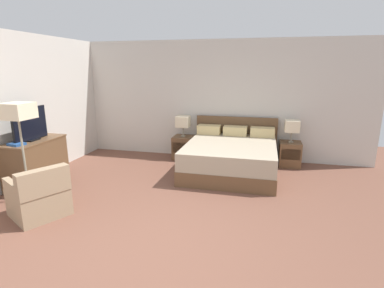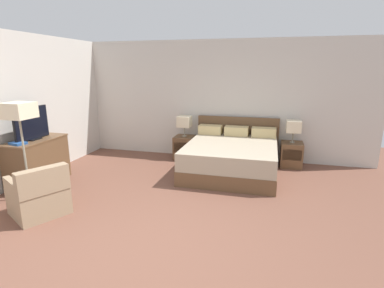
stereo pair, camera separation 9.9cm
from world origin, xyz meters
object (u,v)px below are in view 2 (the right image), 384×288
Objects in this scene: tv at (31,124)px; table_lamp_left at (184,122)px; dresser at (38,161)px; nightstand_right at (291,154)px; armchair_by_window at (39,196)px; table_lamp_right at (294,127)px; book_red_cover at (18,143)px; nightstand_left at (185,147)px; floor_lamp at (19,117)px; bed at (232,157)px.

table_lamp_left is at bearing 46.74° from tv.
dresser is 0.69m from tv.
nightstand_right is at bearing 26.21° from dresser.
dresser reaches higher than armchair_by_window.
table_lamp_right reaches higher than book_red_cover.
armchair_by_window is at bearing -47.62° from tv.
nightstand_left is 0.34× the size of floor_lamp.
book_red_cover is at bearing -129.07° from nightstand_left.
bed is 3.52m from armchair_by_window.
floor_lamp is at bearing -144.08° from bed.
nightstand_left is 0.70× the size of tv.
book_red_cover is (-4.52, -2.62, -0.02)m from table_lamp_right.
nightstand_left is 1.12× the size of table_lamp_right.
nightstand_left is 3.42m from book_red_cover.
table_lamp_right is at bearing 26.57° from tv.
nightstand_left is at bearing -179.97° from table_lamp_right.
nightstand_right is 0.70× the size of tv.
table_lamp_left reaches higher than nightstand_left.
floor_lamp is (-1.78, -2.86, 1.10)m from nightstand_left.
dresser is at bearing -133.72° from nightstand_left.
floor_lamp is (-2.98, -2.16, 1.03)m from bed.
book_red_cover is at bearing -149.96° from nightstand_right.
book_red_cover is 0.26× the size of armchair_by_window.
dresser is 0.57m from book_red_cover.
armchair_by_window is at bearing -48.45° from dresser.
bed is 4.25× the size of table_lamp_right.
bed reaches higher than book_red_cover.
table_lamp_right is 5.08m from dresser.
tv is at bearing -133.28° from nightstand_left.
bed is at bearing 35.92° from floor_lamp.
tv is at bearing -85.41° from dresser.
tv is 3.11× the size of book_red_cover.
nightstand_left and nightstand_right have the same top height.
floor_lamp reaches higher than table_lamp_right.
dresser is 4.64× the size of book_red_cover.
book_red_cover is at bearing -149.94° from table_lamp_right.
armchair_by_window is at bearing -138.30° from table_lamp_right.
book_red_cover is at bearing -88.47° from tv.
dresser is 1.22× the size of armchair_by_window.
bed is 1.39m from nightstand_left.
bed is at bearing -30.55° from nightstand_left.
floor_lamp is at bearing -145.56° from nightstand_right.
table_lamp_left is 3.12m from dresser.
nightstand_left is at bearing -90.00° from table_lamp_left.
tv is at bearing -153.43° from table_lamp_right.
tv is (-2.13, -2.27, 0.25)m from table_lamp_left.
nightstand_left is 3.54m from floor_lamp.
table_lamp_left is 3.12m from tv.
nightstand_right is (2.40, 0.00, 0.00)m from nightstand_left.
table_lamp_left is at bearing 50.95° from book_red_cover.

